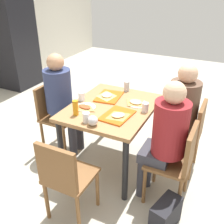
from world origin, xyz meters
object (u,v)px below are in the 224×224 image
at_px(chair_left_end, 65,176).
at_px(paper_plate_near_edge, 138,104).
at_px(person_in_red, 166,134).
at_px(tray_red_far, 109,97).
at_px(main_table, 112,114).
at_px(person_in_brown_jacket, 179,110).
at_px(pizza_slice_b, 107,95).
at_px(paper_plate_center, 86,107).
at_px(pizza_slice_d, 136,102).
at_px(plastic_cup_c, 86,117).
at_px(chair_near_left, 178,160).
at_px(person_far_side, 61,96).
at_px(soda_can, 127,86).
at_px(pizza_slice_c, 85,107).
at_px(handbag, 166,215).
at_px(condiment_bottle, 75,108).
at_px(plastic_cup_a, 82,96).
at_px(drink_fridge, 14,39).
at_px(chair_near_right, 189,132).
at_px(foil_bundle, 93,121).
at_px(chair_far_side, 54,112).
at_px(plastic_cup_b, 145,107).
at_px(pizza_slice_a, 118,115).
at_px(tray_red_near, 117,115).

xyz_separation_m(chair_left_end, paper_plate_near_edge, (1.08, -0.24, 0.27)).
height_order(person_in_red, tray_red_far, person_in_red).
relative_size(main_table, person_in_brown_jacket, 0.85).
bearing_deg(paper_plate_near_edge, pizza_slice_b, 87.81).
height_order(paper_plate_center, pizza_slice_d, pizza_slice_d).
height_order(person_in_brown_jacket, plastic_cup_c, person_in_brown_jacket).
xyz_separation_m(chair_near_left, person_far_side, (0.27, 1.50, 0.25)).
height_order(tray_red_far, soda_can, soda_can).
distance_m(pizza_slice_c, handbag, 1.33).
bearing_deg(person_in_brown_jacket, paper_plate_center, 115.09).
relative_size(paper_plate_near_edge, handbag, 0.69).
height_order(paper_plate_center, handbag, paper_plate_center).
xyz_separation_m(chair_near_left, condiment_bottle, (-0.08, 1.06, 0.35)).
xyz_separation_m(pizza_slice_c, plastic_cup_a, (0.16, 0.14, 0.03)).
distance_m(main_table, drink_fridge, 3.23).
height_order(chair_near_right, foil_bundle, foil_bundle).
bearing_deg(pizza_slice_d, chair_far_side, 99.13).
relative_size(pizza_slice_b, foil_bundle, 2.77).
bearing_deg(plastic_cup_a, tray_red_far, -48.11).
bearing_deg(handbag, plastic_cup_a, 63.87).
bearing_deg(pizza_slice_d, main_table, 127.99).
height_order(main_table, chair_far_side, chair_far_side).
distance_m(person_in_brown_jacket, plastic_cup_a, 1.09).
bearing_deg(plastic_cup_a, chair_near_right, -76.04).
bearing_deg(handbag, condiment_bottle, 75.96).
xyz_separation_m(chair_far_side, tray_red_far, (0.19, -0.69, 0.28)).
height_order(tray_red_far, foil_bundle, foil_bundle).
bearing_deg(condiment_bottle, pizza_slice_c, -1.58).
xyz_separation_m(tray_red_far, plastic_cup_b, (-0.16, -0.50, 0.04)).
xyz_separation_m(chair_near_right, paper_plate_center, (-0.43, 1.06, 0.27)).
xyz_separation_m(chair_near_left, pizza_slice_a, (0.05, 0.65, 0.29)).
distance_m(condiment_bottle, handbag, 1.32).
bearing_deg(paper_plate_center, tray_red_far, -17.32).
distance_m(handbag, drink_fridge, 4.32).
distance_m(tray_red_far, plastic_cup_c, 0.62).
bearing_deg(chair_left_end, condiment_bottle, 22.77).
bearing_deg(main_table, tray_red_near, -140.96).
bearing_deg(drink_fridge, condiment_bottle, -125.11).
bearing_deg(main_table, person_in_brown_jacket, -68.40).
relative_size(chair_far_side, pizza_slice_b, 3.10).
relative_size(main_table, plastic_cup_c, 10.77).
distance_m(tray_red_near, plastic_cup_b, 0.31).
relative_size(person_in_red, foil_bundle, 12.67).
distance_m(person_in_brown_jacket, plastic_cup_b, 0.40).
distance_m(person_in_red, plastic_cup_b, 0.43).
bearing_deg(chair_near_left, main_table, 71.83).
distance_m(paper_plate_near_edge, pizza_slice_b, 0.40).
bearing_deg(plastic_cup_b, person_in_red, -133.80).
relative_size(plastic_cup_a, soda_can, 0.82).
distance_m(chair_left_end, plastic_cup_c, 0.59).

